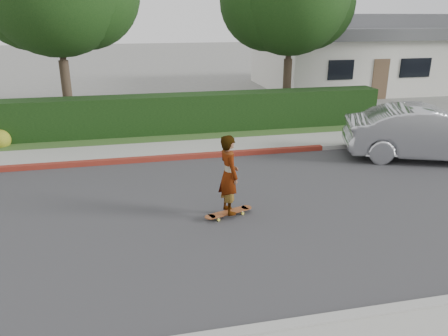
# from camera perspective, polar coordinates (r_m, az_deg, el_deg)

# --- Properties ---
(ground) EXTENTS (120.00, 120.00, 0.00)m
(ground) POSITION_cam_1_polar(r_m,az_deg,el_deg) (11.24, 16.45, -4.11)
(ground) COLOR slate
(ground) RESTS_ON ground
(road) EXTENTS (60.00, 8.00, 0.01)m
(road) POSITION_cam_1_polar(r_m,az_deg,el_deg) (11.24, 16.46, -4.08)
(road) COLOR #2D2D30
(road) RESTS_ON ground
(curb_far) EXTENTS (60.00, 0.20, 0.15)m
(curb_far) POSITION_cam_1_polar(r_m,az_deg,el_deg) (14.70, 9.02, 2.39)
(curb_far) COLOR #9E9E99
(curb_far) RESTS_ON ground
(curb_red_section) EXTENTS (12.00, 0.21, 0.15)m
(curb_red_section) POSITION_cam_1_polar(r_m,az_deg,el_deg) (13.75, -10.83, 1.07)
(curb_red_section) COLOR maroon
(curb_red_section) RESTS_ON ground
(sidewalk_far) EXTENTS (60.00, 1.60, 0.12)m
(sidewalk_far) POSITION_cam_1_polar(r_m,az_deg,el_deg) (15.51, 7.83, 3.31)
(sidewalk_far) COLOR gray
(sidewalk_far) RESTS_ON ground
(planting_strip) EXTENTS (60.00, 1.60, 0.10)m
(planting_strip) POSITION_cam_1_polar(r_m,az_deg,el_deg) (16.96, 6.01, 4.77)
(planting_strip) COLOR #2D4C1E
(planting_strip) RESTS_ON ground
(hedge) EXTENTS (15.00, 1.00, 1.50)m
(hedge) POSITION_cam_1_polar(r_m,az_deg,el_deg) (16.70, -4.46, 7.06)
(hedge) COLOR black
(hedge) RESTS_ON ground
(house) EXTENTS (10.60, 8.60, 4.30)m
(house) POSITION_cam_1_polar(r_m,az_deg,el_deg) (28.32, 16.04, 14.31)
(house) COLOR beige
(house) RESTS_ON ground
(skateboard) EXTENTS (1.21, 0.60, 0.11)m
(skateboard) POSITION_cam_1_polar(r_m,az_deg,el_deg) (9.93, 0.62, -5.82)
(skateboard) COLOR yellow
(skateboard) RESTS_ON ground
(skateboarder) EXTENTS (0.53, 0.72, 1.80)m
(skateboarder) POSITION_cam_1_polar(r_m,az_deg,el_deg) (9.57, 0.64, -0.87)
(skateboarder) COLOR white
(skateboarder) RESTS_ON skateboard
(car_silver) EXTENTS (5.33, 3.38, 1.66)m
(car_silver) POSITION_cam_1_polar(r_m,az_deg,el_deg) (15.02, 25.18, 4.11)
(car_silver) COLOR #A8AAB0
(car_silver) RESTS_ON ground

